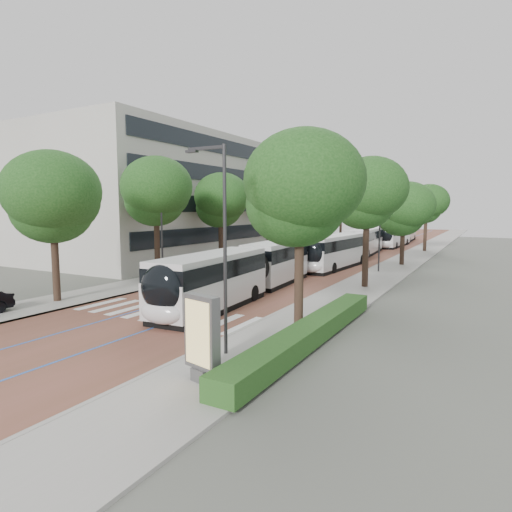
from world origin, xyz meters
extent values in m
plane|color=#51544C|center=(0.00, 0.00, 0.00)|extent=(160.00, 160.00, 0.00)
cube|color=brown|center=(0.00, 40.00, 0.01)|extent=(11.00, 140.00, 0.02)
cube|color=gray|center=(-7.50, 40.00, 0.06)|extent=(4.00, 140.00, 0.12)
cube|color=gray|center=(7.50, 40.00, 0.06)|extent=(4.00, 140.00, 0.12)
cube|color=gray|center=(-5.60, 40.00, 0.06)|extent=(0.20, 140.00, 0.14)
cube|color=gray|center=(5.60, 40.00, 0.06)|extent=(0.20, 140.00, 0.14)
cube|color=silver|center=(-4.80, 1.00, 0.03)|extent=(0.55, 3.60, 0.01)
cube|color=silver|center=(-3.55, 1.00, 0.03)|extent=(0.55, 3.60, 0.01)
cube|color=silver|center=(-2.30, 1.00, 0.03)|extent=(0.55, 3.60, 0.01)
cube|color=silver|center=(-1.05, 1.00, 0.03)|extent=(0.55, 3.60, 0.01)
cube|color=silver|center=(0.20, 1.00, 0.03)|extent=(0.55, 3.60, 0.01)
cube|color=silver|center=(1.45, 1.00, 0.03)|extent=(0.55, 3.60, 0.01)
cube|color=silver|center=(2.70, 1.00, 0.03)|extent=(0.55, 3.60, 0.01)
cube|color=silver|center=(3.95, 1.00, 0.03)|extent=(0.55, 3.60, 0.01)
cube|color=silver|center=(5.20, 1.00, 0.03)|extent=(0.55, 3.60, 0.01)
cube|color=blue|center=(-1.60, 40.00, 0.02)|extent=(0.12, 126.00, 0.01)
cube|color=blue|center=(1.60, 40.00, 0.02)|extent=(0.12, 126.00, 0.01)
cube|color=#99968E|center=(-19.50, 28.00, 7.00)|extent=(18.00, 40.00, 14.00)
cube|color=black|center=(-10.45, 28.00, 3.00)|extent=(0.12, 38.00, 1.60)
cube|color=black|center=(-10.45, 28.00, 6.20)|extent=(0.12, 38.00, 1.60)
cube|color=black|center=(-10.45, 28.00, 9.40)|extent=(0.12, 38.00, 1.60)
cube|color=black|center=(-10.45, 28.00, 12.40)|extent=(0.12, 38.00, 1.60)
cube|color=#204819|center=(9.10, 0.00, 0.52)|extent=(1.20, 14.00, 0.80)
cylinder|color=#2E2E30|center=(6.80, -3.00, 4.12)|extent=(0.14, 0.14, 8.00)
cube|color=#2E2E30|center=(6.00, -3.00, 8.02)|extent=(1.70, 0.12, 0.12)
cube|color=#2E2E30|center=(5.30, -3.00, 7.94)|extent=(0.50, 0.20, 0.10)
cylinder|color=#2E2E30|center=(6.80, 22.00, 4.12)|extent=(0.14, 0.14, 8.00)
cube|color=#2E2E30|center=(6.00, 22.00, 8.02)|extent=(1.70, 0.12, 0.12)
cube|color=#2E2E30|center=(5.30, 22.00, 7.94)|extent=(0.50, 0.20, 0.10)
cylinder|color=#2E2E30|center=(-6.10, 8.00, 4.12)|extent=(0.14, 0.14, 8.00)
cylinder|color=black|center=(-7.50, 0.00, 2.19)|extent=(0.44, 0.44, 4.37)
ellipsoid|color=#163F14|center=(-7.50, 0.00, 6.16)|extent=(5.65, 5.65, 4.80)
cylinder|color=black|center=(-7.50, 9.00, 2.42)|extent=(0.44, 0.44, 4.84)
ellipsoid|color=#163F14|center=(-7.50, 9.00, 6.82)|extent=(5.51, 5.51, 4.68)
cylinder|color=black|center=(-7.50, 18.00, 2.23)|extent=(0.44, 0.44, 4.47)
ellipsoid|color=#163F14|center=(-7.50, 18.00, 6.30)|extent=(5.32, 5.32, 4.52)
cylinder|color=black|center=(-7.50, 28.00, 2.58)|extent=(0.44, 0.44, 5.17)
ellipsoid|color=#163F14|center=(-7.50, 28.00, 7.28)|extent=(5.31, 5.31, 4.51)
cylinder|color=black|center=(-7.50, 40.00, 2.35)|extent=(0.44, 0.44, 4.70)
ellipsoid|color=#163F14|center=(-7.50, 40.00, 6.62)|extent=(6.45, 6.45, 5.48)
cylinder|color=black|center=(-7.50, 55.00, 2.25)|extent=(0.44, 0.44, 4.49)
ellipsoid|color=#163F14|center=(-7.50, 55.00, 6.33)|extent=(5.74, 5.74, 4.88)
cylinder|color=black|center=(7.70, 2.00, 2.28)|extent=(0.44, 0.44, 4.55)
ellipsoid|color=#163F14|center=(7.70, 2.00, 6.41)|extent=(5.59, 5.59, 4.75)
cylinder|color=black|center=(7.70, 14.00, 2.34)|extent=(0.44, 0.44, 4.68)
ellipsoid|color=#163F14|center=(7.70, 14.00, 6.59)|extent=(5.15, 5.15, 4.38)
cylinder|color=black|center=(7.70, 28.00, 1.94)|extent=(0.44, 0.44, 3.87)
ellipsoid|color=#163F14|center=(7.70, 28.00, 5.46)|extent=(5.53, 5.53, 4.70)
cylinder|color=black|center=(7.70, 44.00, 2.18)|extent=(0.44, 0.44, 4.35)
ellipsoid|color=#163F14|center=(7.70, 44.00, 6.13)|extent=(5.20, 5.20, 4.42)
cylinder|color=black|center=(1.53, 8.19, 1.77)|extent=(2.36, 1.06, 2.30)
cube|color=silver|center=(1.89, 3.08, 1.26)|extent=(3.15, 9.51, 1.82)
cube|color=black|center=(1.89, 3.08, 2.40)|extent=(3.17, 9.33, 0.97)
cube|color=silver|center=(1.89, 3.08, 3.04)|extent=(3.08, 9.32, 0.31)
cube|color=black|center=(1.89, 3.08, 0.17)|extent=(3.07, 9.13, 0.35)
cube|color=silver|center=(1.23, 12.50, 1.26)|extent=(3.03, 7.90, 1.82)
cube|color=black|center=(1.23, 12.50, 2.40)|extent=(3.06, 7.74, 0.97)
cube|color=silver|center=(1.23, 12.50, 3.04)|extent=(2.97, 7.74, 0.31)
cube|color=black|center=(1.23, 12.50, 0.17)|extent=(2.96, 7.58, 0.35)
ellipsoid|color=black|center=(2.20, -1.44, 2.00)|extent=(2.42, 1.26, 2.28)
ellipsoid|color=silver|center=(2.21, -1.49, 0.86)|extent=(2.41, 1.16, 1.14)
cylinder|color=black|center=(0.92, 0.72, 0.50)|extent=(0.37, 1.02, 1.00)
cylinder|color=black|center=(3.17, 0.88, 0.50)|extent=(0.37, 1.02, 1.00)
cylinder|color=black|center=(-0.01, 14.09, 0.50)|extent=(0.37, 1.02, 1.00)
cylinder|color=black|center=(2.24, 14.25, 0.50)|extent=(0.37, 1.02, 1.00)
cylinder|color=black|center=(0.55, 6.07, 0.50)|extent=(0.37, 1.02, 1.00)
cylinder|color=black|center=(2.80, 6.23, 0.50)|extent=(0.37, 1.02, 1.00)
cube|color=silver|center=(2.49, 23.21, 1.26)|extent=(3.21, 12.13, 1.82)
cube|color=black|center=(2.49, 23.21, 2.40)|extent=(3.23, 11.89, 0.97)
cube|color=silver|center=(2.49, 23.21, 3.04)|extent=(3.14, 11.88, 0.31)
cube|color=black|center=(2.49, 23.21, 0.17)|extent=(3.13, 11.64, 0.35)
ellipsoid|color=black|center=(2.14, 17.37, 2.00)|extent=(2.41, 1.24, 2.28)
ellipsoid|color=silver|center=(2.14, 17.32, 0.86)|extent=(2.41, 1.14, 1.14)
cylinder|color=black|center=(1.14, 19.68, 0.50)|extent=(0.36, 1.02, 1.00)
cylinder|color=black|center=(3.40, 19.55, 0.50)|extent=(0.36, 1.02, 1.00)
cylinder|color=black|center=(1.58, 27.07, 0.50)|extent=(0.36, 1.02, 1.00)
cylinder|color=black|center=(3.84, 26.93, 0.50)|extent=(0.36, 1.02, 1.00)
cube|color=silver|center=(1.59, 36.54, 1.26)|extent=(3.30, 12.14, 1.82)
cube|color=black|center=(1.59, 36.54, 2.40)|extent=(3.32, 11.90, 0.97)
cube|color=silver|center=(1.59, 36.54, 3.04)|extent=(3.23, 11.90, 0.31)
cube|color=black|center=(1.59, 36.54, 0.17)|extent=(3.22, 11.66, 0.35)
ellipsoid|color=black|center=(1.98, 30.71, 2.00)|extent=(2.42, 1.26, 2.28)
ellipsoid|color=silver|center=(1.98, 30.66, 0.86)|extent=(2.41, 1.16, 1.14)
cylinder|color=black|center=(0.70, 32.87, 0.50)|extent=(0.37, 1.02, 1.00)
cylinder|color=black|center=(2.96, 33.03, 0.50)|extent=(0.37, 1.02, 1.00)
cylinder|color=black|center=(0.20, 40.26, 0.50)|extent=(0.37, 1.02, 1.00)
cylinder|color=black|center=(2.46, 40.41, 0.50)|extent=(0.37, 1.02, 1.00)
cube|color=silver|center=(2.47, 49.96, 1.26)|extent=(2.75, 12.05, 1.82)
cube|color=black|center=(2.47, 49.96, 2.40)|extent=(2.78, 11.81, 0.97)
cube|color=silver|center=(2.47, 49.96, 3.04)|extent=(2.69, 11.81, 0.31)
cube|color=black|center=(2.47, 49.96, 0.17)|extent=(2.69, 11.57, 0.35)
ellipsoid|color=black|center=(2.35, 44.11, 2.00)|extent=(2.37, 1.15, 2.28)
ellipsoid|color=silver|center=(2.35, 44.06, 0.86)|extent=(2.37, 1.05, 1.14)
cylinder|color=black|center=(1.27, 46.38, 0.50)|extent=(0.32, 1.01, 1.00)
cylinder|color=black|center=(3.53, 46.33, 0.50)|extent=(0.32, 1.01, 1.00)
cylinder|color=black|center=(1.42, 53.78, 0.50)|extent=(0.32, 1.01, 1.00)
cylinder|color=black|center=(3.68, 53.73, 0.50)|extent=(0.32, 1.01, 1.00)
cube|color=silver|center=(1.92, 62.48, 1.26)|extent=(3.11, 12.11, 1.82)
cube|color=black|center=(1.92, 62.48, 2.40)|extent=(3.13, 11.87, 0.97)
cube|color=silver|center=(1.92, 62.48, 3.04)|extent=(3.04, 11.87, 0.31)
cube|color=black|center=(1.92, 62.48, 0.17)|extent=(3.03, 11.63, 0.35)
ellipsoid|color=black|center=(2.22, 56.64, 2.00)|extent=(2.40, 1.22, 2.28)
ellipsoid|color=silver|center=(2.22, 56.59, 0.86)|extent=(2.40, 1.12, 1.14)
cylinder|color=black|center=(0.98, 58.83, 0.50)|extent=(0.35, 1.01, 1.00)
cylinder|color=black|center=(3.23, 58.94, 0.50)|extent=(0.35, 1.01, 1.00)
cylinder|color=black|center=(0.60, 66.22, 0.50)|extent=(0.35, 1.01, 1.00)
cylinder|color=black|center=(2.86, 66.33, 0.50)|extent=(0.35, 1.01, 1.00)
cube|color=#59595B|center=(7.60, -5.61, 0.33)|extent=(0.74, 0.66, 0.42)
cube|color=#59595B|center=(7.60, -5.61, 1.76)|extent=(1.42, 0.68, 2.43)
cube|color=tan|center=(7.56, -5.81, 1.76)|extent=(1.14, 0.29, 2.11)
camera|label=1|loc=(15.71, -16.54, 5.74)|focal=30.00mm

